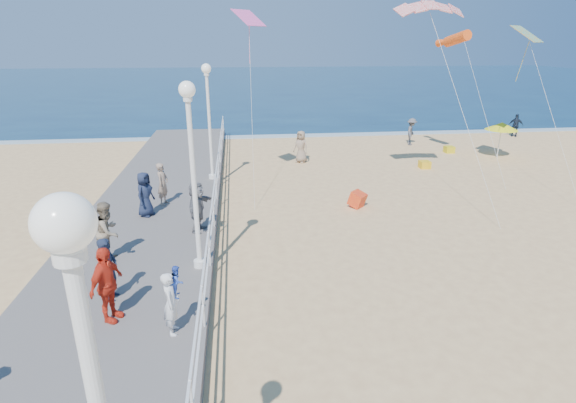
{
  "coord_description": "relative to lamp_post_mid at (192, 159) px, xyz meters",
  "views": [
    {
      "loc": [
        -4.14,
        -12.04,
        6.7
      ],
      "look_at": [
        -2.5,
        2.0,
        1.6
      ],
      "focal_mm": 28.0,
      "sensor_mm": 36.0,
      "label": 1
    }
  ],
  "objects": [
    {
      "name": "beach_chair_left",
      "position": [
        11.52,
        10.97,
        -3.46
      ],
      "size": [
        0.55,
        0.55,
        0.4
      ],
      "primitive_type": "cube",
      "color": "yellow",
      "rests_on": "ground"
    },
    {
      "name": "woman_holding_toddler",
      "position": [
        -0.38,
        -3.14,
        -2.51
      ],
      "size": [
        0.36,
        0.55,
        1.51
      ],
      "primitive_type": "imported",
      "rotation": [
        0.0,
        0.0,
        1.58
      ],
      "color": "white",
      "rests_on": "boardwalk"
    },
    {
      "name": "kite_parafoil",
      "position": [
        9.55,
        7.65,
        4.42
      ],
      "size": [
        2.96,
        0.94,
        0.65
      ],
      "primitive_type": null,
      "rotation": [
        0.44,
        0.0,
        0.0
      ],
      "color": "red"
    },
    {
      "name": "spectator_5",
      "position": [
        -0.21,
        2.68,
        -2.37
      ],
      "size": [
        0.99,
        1.74,
        1.79
      ],
      "primitive_type": "imported",
      "rotation": [
        0.0,
        0.0,
        1.27
      ],
      "color": "slate",
      "rests_on": "boardwalk"
    },
    {
      "name": "spectator_4",
      "position": [
        -2.28,
        4.38,
        -2.41
      ],
      "size": [
        0.84,
        0.98,
        1.71
      ],
      "primitive_type": "imported",
      "rotation": [
        0.0,
        0.0,
        1.14
      ],
      "color": "#1B233B",
      "rests_on": "boardwalk"
    },
    {
      "name": "beach_chair_right",
      "position": [
        14.51,
        14.29,
        -3.46
      ],
      "size": [
        0.55,
        0.55,
        0.4
      ],
      "primitive_type": "cube",
      "color": "yellow",
      "rests_on": "ground"
    },
    {
      "name": "spectator_6",
      "position": [
        -1.8,
        5.62,
        -2.41
      ],
      "size": [
        0.57,
        0.72,
        1.71
      ],
      "primitive_type": "imported",
      "rotation": [
        0.0,
        0.0,
        1.28
      ],
      "color": "gray",
      "rests_on": "boardwalk"
    },
    {
      "name": "kite_diamond_multi",
      "position": [
        15.36,
        9.58,
        3.31
      ],
      "size": [
        1.88,
        1.85,
        0.79
      ],
      "primitive_type": "cube",
      "rotation": [
        0.57,
        0.0,
        0.68
      ],
      "color": "#17BFCB"
    },
    {
      "name": "ocean",
      "position": [
        5.35,
        65.0,
        -3.65
      ],
      "size": [
        160.0,
        90.0,
        0.05
      ],
      "primitive_type": "cube",
      "color": "#0B2A47",
      "rests_on": "ground"
    },
    {
      "name": "spectator_0",
      "position": [
        -2.12,
        -1.49,
        -2.42
      ],
      "size": [
        0.42,
        0.63,
        1.69
      ],
      "primitive_type": "imported",
      "rotation": [
        0.0,
        0.0,
        1.54
      ],
      "color": "#171F33",
      "rests_on": "boardwalk"
    },
    {
      "name": "lamp_post_far",
      "position": [
        0.0,
        9.0,
        0.0
      ],
      "size": [
        0.44,
        0.44,
        5.32
      ],
      "color": "white",
      "rests_on": "boardwalk"
    },
    {
      "name": "beach_umbrella",
      "position": [
        16.81,
        12.71,
        -1.75
      ],
      "size": [
        1.9,
        1.9,
        2.14
      ],
      "color": "white",
      "rests_on": "ground"
    },
    {
      "name": "beach_walker_b",
      "position": [
        21.51,
        18.45,
        -2.83
      ],
      "size": [
        1.03,
        0.88,
        1.66
      ],
      "primitive_type": "imported",
      "rotation": [
        0.0,
        0.0,
        2.55
      ],
      "color": "#172234",
      "rests_on": "ground"
    },
    {
      "name": "spectator_1",
      "position": [
        -2.69,
        0.74,
        -2.33
      ],
      "size": [
        0.85,
        1.01,
        1.86
      ],
      "primitive_type": "imported",
      "rotation": [
        0.0,
        0.0,
        1.4
      ],
      "color": "gray",
      "rests_on": "boardwalk"
    },
    {
      "name": "surf_line",
      "position": [
        5.35,
        20.5,
        -3.63
      ],
      "size": [
        160.0,
        1.2,
        0.04
      ],
      "primitive_type": "cube",
      "color": "silver",
      "rests_on": "ground"
    },
    {
      "name": "spectator_3",
      "position": [
        -1.92,
        -2.48,
        -2.32
      ],
      "size": [
        0.83,
        1.19,
        1.88
      ],
      "primitive_type": "imported",
      "rotation": [
        0.0,
        0.0,
        1.2
      ],
      "color": "red",
      "rests_on": "boardwalk"
    },
    {
      "name": "boardwalk",
      "position": [
        -2.15,
        0.0,
        -3.46
      ],
      "size": [
        5.0,
        44.0,
        0.4
      ],
      "primitive_type": "cube",
      "color": "slate",
      "rests_on": "ground"
    },
    {
      "name": "railing",
      "position": [
        0.3,
        0.0,
        -2.41
      ],
      "size": [
        0.05,
        42.0,
        0.55
      ],
      "color": "white",
      "rests_on": "boardwalk"
    },
    {
      "name": "toddler_held",
      "position": [
        -0.23,
        -2.99,
        -2.04
      ],
      "size": [
        0.29,
        0.37,
        0.75
      ],
      "primitive_type": "imported",
      "rotation": [
        0.0,
        0.0,
        1.58
      ],
      "color": "blue",
      "rests_on": "boardwalk"
    },
    {
      "name": "beach_walker_a",
      "position": [
        12.9,
        16.68,
        -2.76
      ],
      "size": [
        1.15,
        1.34,
        1.8
      ],
      "primitive_type": "imported",
      "rotation": [
        0.0,
        0.0,
        1.06
      ],
      "color": "#545459",
      "rests_on": "ground"
    },
    {
      "name": "beach_walker_c",
      "position": [
        4.88,
        13.03,
        -2.74
      ],
      "size": [
        1.06,
        1.03,
        1.84
      ],
      "primitive_type": "imported",
      "rotation": [
        0.0,
        0.0,
        -0.7
      ],
      "color": "gray",
      "rests_on": "ground"
    },
    {
      "name": "lamp_post_mid",
      "position": [
        0.0,
        0.0,
        0.0
      ],
      "size": [
        0.44,
        0.44,
        5.32
      ],
      "color": "white",
      "rests_on": "boardwalk"
    },
    {
      "name": "kite_windsock",
      "position": [
        13.21,
        12.36,
        3.11
      ],
      "size": [
        1.06,
        2.96,
        1.14
      ],
      "primitive_type": "cylinder",
      "rotation": [
        1.36,
        0.0,
        0.17
      ],
      "color": "#FF5415"
    },
    {
      "name": "kite_diamond_pink",
      "position": [
        1.93,
        8.52,
        3.92
      ],
      "size": [
        1.53,
        1.53,
        0.69
      ],
      "primitive_type": "cube",
      "rotation": [
        0.61,
        0.0,
        0.8
      ],
      "color": "#F058AC"
    },
    {
      "name": "box_kite",
      "position": [
        6.19,
        5.34,
        -3.36
      ],
      "size": [
        0.89,
        0.89,
        0.74
      ],
      "primitive_type": "cube",
      "rotation": [
        0.31,
        0.0,
        0.78
      ],
      "color": "red",
      "rests_on": "ground"
    },
    {
      "name": "ground",
      "position": [
        5.35,
        0.0,
        -3.66
      ],
      "size": [
        160.0,
        160.0,
        0.0
      ],
      "primitive_type": "plane",
      "color": "#ECBE7B",
      "rests_on": "ground"
    }
  ]
}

